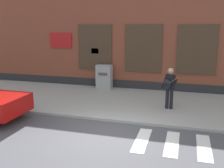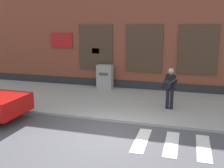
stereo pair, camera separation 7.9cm
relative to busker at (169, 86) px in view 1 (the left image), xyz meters
name	(u,v)px [view 1 (the left image)]	position (x,y,z in m)	size (l,w,h in m)	color
ground_plane	(109,137)	(-1.68, -3.33, -1.10)	(160.00, 160.00, 0.00)	#4C4C51
sidewalk	(133,103)	(-1.68, 0.65, -1.05)	(28.00, 5.21, 0.10)	#9E9E99
building_backdrop	(149,27)	(-1.68, 5.25, 2.40)	(28.00, 4.06, 7.02)	brown
crosswalk	(221,149)	(1.79, -3.26, -1.10)	(5.20, 1.90, 0.01)	silver
busker	(169,86)	(0.00, 0.00, 0.00)	(0.72, 0.64, 1.76)	black
utility_box	(104,77)	(-3.81, 2.80, -0.33)	(0.87, 0.53, 1.35)	#9E9E9E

